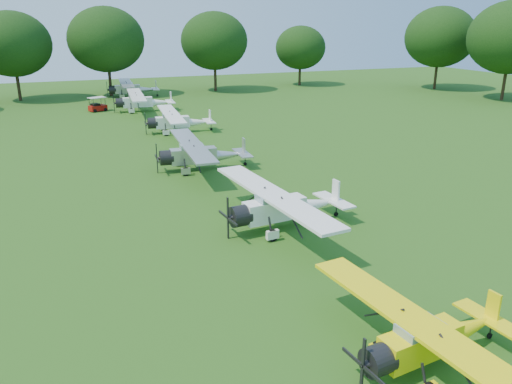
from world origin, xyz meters
The scene contains 9 objects.
ground centered at (0.00, 0.00, 0.00)m, with size 160.00×160.00×0.00m, color #205515.
tree_belt centered at (3.57, 0.16, 8.03)m, with size 137.36×130.27×14.52m.
aircraft_2 centered at (0.64, -11.81, 1.13)m, with size 6.18×9.82×1.93m.
aircraft_3 centered at (0.99, 0.50, 1.32)m, with size 7.25×11.54×2.27m.
aircraft_4 centered at (-0.17, 13.10, 1.31)m, with size 7.18×11.43×2.25m.
aircraft_5 centered at (1.25, 26.85, 1.28)m, with size 6.98×11.13×2.19m.
aircraft_6 centered at (0.00, 40.82, 1.38)m, with size 7.51×11.97×2.35m.
aircraft_7 centered at (0.56, 53.93, 1.39)m, with size 7.59×12.10×2.38m.
golf_cart centered at (-5.27, 42.88, 0.59)m, with size 2.36×1.93×1.76m.
Camera 1 is at (-9.67, -22.50, 10.74)m, focal length 35.00 mm.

